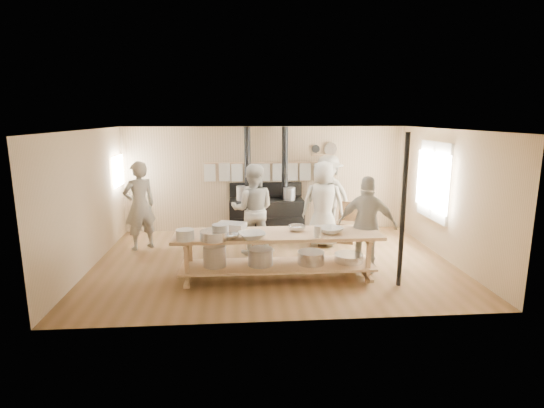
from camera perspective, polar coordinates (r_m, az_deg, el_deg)
name	(u,v)px	position (r m, az deg, el deg)	size (l,w,h in m)	color
ground	(273,262)	(8.52, 0.18, -7.77)	(7.00, 7.00, 0.00)	brown
room_shell	(273,181)	(8.13, 0.19, 3.08)	(7.00, 7.00, 7.00)	tan
window_right	(434,181)	(9.64, 20.95, 2.92)	(0.09, 1.50, 1.65)	beige
left_opening	(118,171)	(10.47, -19.97, 4.19)	(0.00, 0.90, 0.90)	white
stove	(266,213)	(10.41, -0.78, -1.18)	(1.90, 0.75, 2.60)	black
towel_rail	(266,170)	(10.51, -0.86, 4.63)	(3.00, 0.04, 0.47)	tan
back_wall_shelf	(324,151)	(10.69, 7.04, 7.12)	(0.63, 0.14, 0.32)	tan
prep_table	(277,251)	(7.51, 0.67, -6.32)	(3.60, 0.90, 0.85)	tan
support_post	(403,211)	(7.35, 17.21, -0.95)	(0.08, 0.08, 2.60)	black
cook_far_left	(140,206)	(9.54, -17.37, -0.22)	(0.70, 0.46, 1.92)	#A9A495
cook_left	(253,210)	(8.81, -2.59, -0.75)	(0.92, 0.72, 1.89)	#A9A495
cook_center	(323,204)	(9.40, 6.90, 0.01)	(0.93, 0.60, 1.90)	#A9A495
cook_right	(367,225)	(7.93, 12.67, -2.79)	(1.05, 0.44, 1.79)	#A9A495
cook_by_window	(328,195)	(10.35, 7.52, 1.19)	(1.25, 0.72, 1.94)	#A9A495
chair	(346,230)	(9.94, 9.90, -3.48)	(0.56, 0.56, 0.91)	#4F381F
bowl_white_a	(252,236)	(7.05, -2.71, -4.26)	(0.44, 0.44, 0.11)	silver
bowl_steel_a	(231,236)	(7.06, -5.56, -4.36)	(0.28, 0.28, 0.09)	silver
bowl_white_b	(330,230)	(7.46, 7.80, -3.48)	(0.42, 0.42, 0.10)	silver
bowl_steel_b	(297,228)	(7.54, 3.35, -3.26)	(0.31, 0.31, 0.10)	silver
roasting_pan	(231,226)	(7.69, -5.52, -2.94)	(0.49, 0.33, 0.11)	#B2B2B7
mixing_bowl_large	(214,235)	(7.06, -7.77, -4.17)	(0.47, 0.47, 0.15)	silver
bucket_galv	(220,232)	(7.04, -6.94, -3.75)	(0.27, 0.27, 0.25)	gray
deep_bowl_enamel	(185,235)	(7.10, -11.60, -4.08)	(0.29, 0.29, 0.18)	silver
pitcher	(318,232)	(7.16, 6.16, -3.70)	(0.13, 0.13, 0.20)	silver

